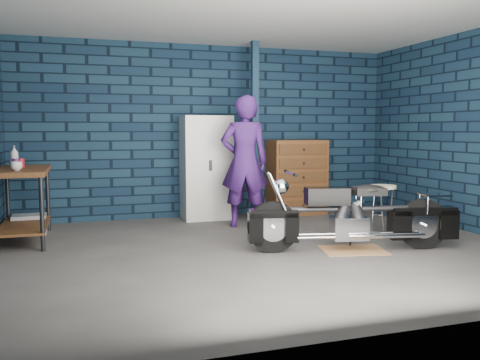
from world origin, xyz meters
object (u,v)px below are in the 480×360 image
object	(u,v)px
locker	(206,168)
motorcycle	(354,211)
workbench	(23,205)
tool_chest	(297,177)
shop_stool	(382,209)
person	(245,162)
storage_bin	(30,224)

from	to	relation	value
locker	motorcycle	bearing A→B (deg)	-66.62
workbench	motorcycle	world-z (taller)	motorcycle
tool_chest	shop_stool	distance (m)	1.84
workbench	person	world-z (taller)	person
person	tool_chest	size ratio (longest dim) A/B	1.53
workbench	storage_bin	size ratio (longest dim) A/B	3.33
person	workbench	bearing A→B (deg)	12.84
locker	shop_stool	distance (m)	2.70
locker	tool_chest	size ratio (longest dim) A/B	1.31
motorcycle	tool_chest	xyz separation A→B (m)	(0.43, 2.54, 0.15)
motorcycle	storage_bin	distance (m)	4.20
person	motorcycle	bearing A→B (deg)	123.22
locker	storage_bin	bearing A→B (deg)	-170.09
locker	shop_stool	bearing A→B (deg)	-41.46
storage_bin	shop_stool	world-z (taller)	shop_stool
workbench	shop_stool	bearing A→B (deg)	-10.92
workbench	locker	size ratio (longest dim) A/B	0.88
motorcycle	storage_bin	xyz separation A→B (m)	(-3.62, 2.10, -0.33)
locker	shop_stool	size ratio (longest dim) A/B	2.48
tool_chest	locker	bearing A→B (deg)	180.00
workbench	tool_chest	size ratio (longest dim) A/B	1.16
storage_bin	locker	xyz separation A→B (m)	(2.52, 0.44, 0.66)
storage_bin	tool_chest	distance (m)	4.10
motorcycle	locker	bearing A→B (deg)	125.39
storage_bin	person	bearing A→B (deg)	-6.60
storage_bin	shop_stool	xyz separation A→B (m)	(4.51, -1.32, 0.19)
locker	tool_chest	bearing A→B (deg)	0.00
person	storage_bin	world-z (taller)	person
storage_bin	locker	size ratio (longest dim) A/B	0.26
storage_bin	shop_stool	distance (m)	4.70
workbench	tool_chest	distance (m)	4.16
motorcycle	shop_stool	bearing A→B (deg)	53.30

